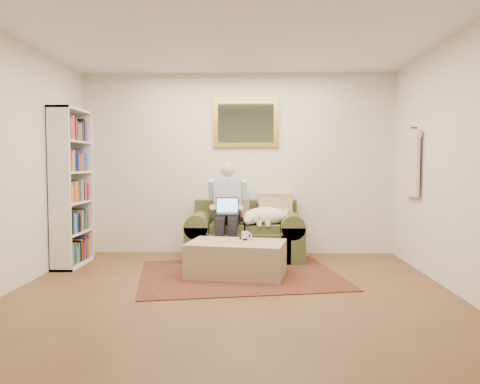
{
  "coord_description": "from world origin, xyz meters",
  "views": [
    {
      "loc": [
        0.24,
        -4.29,
        1.31
      ],
      "look_at": [
        0.05,
        1.56,
        0.95
      ],
      "focal_mm": 35.0,
      "sensor_mm": 36.0,
      "label": 1
    }
  ],
  "objects_px": {
    "ottoman": "(237,259)",
    "bookshelf": "(72,188)",
    "laptop": "(227,210)",
    "sleeping_dog": "(266,216)",
    "sofa": "(245,239)",
    "seated_man": "(227,212)",
    "coffee_mug": "(245,236)"
  },
  "relations": [
    {
      "from": "sleeping_dog",
      "to": "ottoman",
      "type": "distance_m",
      "value": 1.05
    },
    {
      "from": "seated_man",
      "to": "laptop",
      "type": "xyz_separation_m",
      "value": [
        0.0,
        -0.06,
        0.03
      ]
    },
    {
      "from": "laptop",
      "to": "bookshelf",
      "type": "distance_m",
      "value": 2.01
    },
    {
      "from": "sofa",
      "to": "bookshelf",
      "type": "bearing_deg",
      "value": -168.07
    },
    {
      "from": "ottoman",
      "to": "bookshelf",
      "type": "bearing_deg",
      "value": 166.48
    },
    {
      "from": "sleeping_dog",
      "to": "ottoman",
      "type": "height_order",
      "value": "sleeping_dog"
    },
    {
      "from": "ottoman",
      "to": "bookshelf",
      "type": "xyz_separation_m",
      "value": [
        -2.13,
        0.51,
        0.8
      ]
    },
    {
      "from": "seated_man",
      "to": "ottoman",
      "type": "xyz_separation_m",
      "value": [
        0.15,
        -0.83,
        -0.46
      ]
    },
    {
      "from": "sofa",
      "to": "laptop",
      "type": "bearing_deg",
      "value": -138.98
    },
    {
      "from": "sofa",
      "to": "seated_man",
      "type": "relative_size",
      "value": 1.19
    },
    {
      "from": "laptop",
      "to": "sleeping_dog",
      "type": "relative_size",
      "value": 0.47
    },
    {
      "from": "sofa",
      "to": "bookshelf",
      "type": "height_order",
      "value": "bookshelf"
    },
    {
      "from": "sofa",
      "to": "seated_man",
      "type": "xyz_separation_m",
      "value": [
        -0.24,
        -0.14,
        0.39
      ]
    },
    {
      "from": "sofa",
      "to": "laptop",
      "type": "height_order",
      "value": "laptop"
    },
    {
      "from": "sofa",
      "to": "ottoman",
      "type": "relative_size",
      "value": 1.43
    },
    {
      "from": "seated_man",
      "to": "sleeping_dog",
      "type": "height_order",
      "value": "seated_man"
    },
    {
      "from": "ottoman",
      "to": "laptop",
      "type": "bearing_deg",
      "value": 101.32
    },
    {
      "from": "sofa",
      "to": "laptop",
      "type": "relative_size",
      "value": 5.15
    },
    {
      "from": "bookshelf",
      "to": "sleeping_dog",
      "type": "bearing_deg",
      "value": 8.84
    },
    {
      "from": "sofa",
      "to": "sleeping_dog",
      "type": "relative_size",
      "value": 2.43
    },
    {
      "from": "coffee_mug",
      "to": "bookshelf",
      "type": "distance_m",
      "value": 2.32
    },
    {
      "from": "laptop",
      "to": "coffee_mug",
      "type": "distance_m",
      "value": 0.73
    },
    {
      "from": "sofa",
      "to": "sleeping_dog",
      "type": "xyz_separation_m",
      "value": [
        0.28,
        -0.08,
        0.33
      ]
    },
    {
      "from": "coffee_mug",
      "to": "bookshelf",
      "type": "height_order",
      "value": "bookshelf"
    },
    {
      "from": "sofa",
      "to": "coffee_mug",
      "type": "relative_size",
      "value": 15.72
    },
    {
      "from": "sofa",
      "to": "coffee_mug",
      "type": "bearing_deg",
      "value": -88.95
    },
    {
      "from": "sleeping_dog",
      "to": "coffee_mug",
      "type": "relative_size",
      "value": 6.47
    },
    {
      "from": "laptop",
      "to": "ottoman",
      "type": "distance_m",
      "value": 0.93
    },
    {
      "from": "coffee_mug",
      "to": "bookshelf",
      "type": "xyz_separation_m",
      "value": [
        -2.23,
        0.37,
        0.55
      ]
    },
    {
      "from": "sleeping_dog",
      "to": "bookshelf",
      "type": "distance_m",
      "value": 2.55
    },
    {
      "from": "seated_man",
      "to": "bookshelf",
      "type": "height_order",
      "value": "bookshelf"
    },
    {
      "from": "seated_man",
      "to": "sleeping_dog",
      "type": "xyz_separation_m",
      "value": [
        0.52,
        0.06,
        -0.06
      ]
    }
  ]
}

